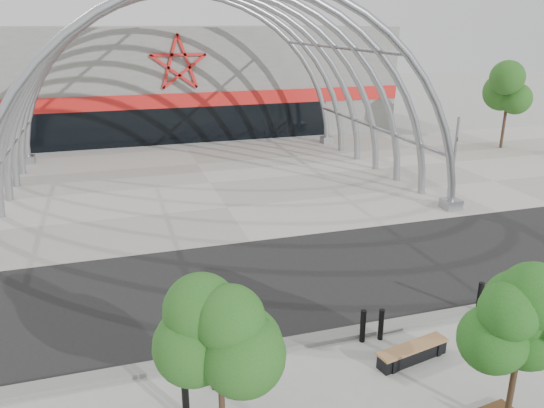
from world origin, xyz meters
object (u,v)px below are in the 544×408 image
street_tree_0 (219,337)px  bollard_2 (363,326)px  street_tree_1 (525,314)px  signal_pole (454,161)px  bench_1 (412,353)px

street_tree_0 → bollard_2: (4.51, 2.88, -2.30)m
street_tree_1 → bollard_2: 4.78m
street_tree_1 → bollard_2: bearing=111.1°
street_tree_0 → street_tree_1: 6.10m
street_tree_0 → bollard_2: street_tree_0 is taller
bollard_2 → signal_pole: bearing=45.0°
street_tree_0 → bollard_2: 5.83m
signal_pole → bollard_2: signal_pole is taller
bench_1 → bollard_2: 1.47m
street_tree_0 → street_tree_1: size_ratio=0.99×
bollard_2 → street_tree_1: bearing=-68.9°
bench_1 → bollard_2: bearing=125.7°
signal_pole → bench_1: (-8.08, -10.09, -2.04)m
bench_1 → street_tree_0: bearing=-162.3°
street_tree_0 → bench_1: (5.36, 1.71, -2.57)m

